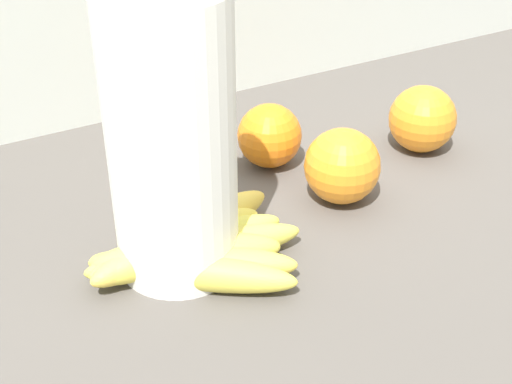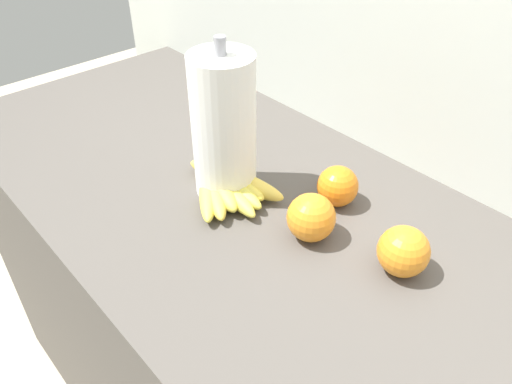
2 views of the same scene
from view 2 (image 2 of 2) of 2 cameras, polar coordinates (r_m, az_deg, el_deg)
wall_back at (r=1.17m, az=19.88°, el=-7.02°), size 2.32×0.06×1.30m
banana_bunch at (r=0.94m, az=-3.78°, el=0.96°), size 0.21×0.17×0.04m
orange_center at (r=0.83m, az=6.24°, el=-2.87°), size 0.08×0.08×0.08m
orange_back_right at (r=0.80m, az=16.29°, el=-6.44°), size 0.08×0.08×0.08m
orange_far_right at (r=0.91m, az=9.19°, el=0.67°), size 0.07×0.07×0.07m
paper_towel_roll at (r=0.89m, az=-3.66°, el=7.30°), size 0.11×0.11×0.29m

